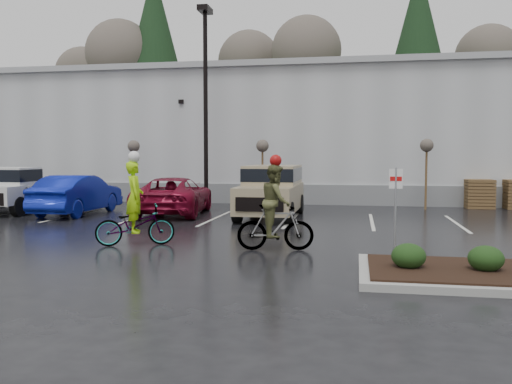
% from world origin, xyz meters
% --- Properties ---
extents(ground, '(120.00, 120.00, 0.00)m').
position_xyz_m(ground, '(0.00, 0.00, 0.00)').
color(ground, black).
rests_on(ground, ground).
extents(warehouse, '(60.50, 15.50, 7.20)m').
position_xyz_m(warehouse, '(0.00, 21.99, 3.65)').
color(warehouse, '#AAADAF').
rests_on(warehouse, ground).
extents(wooded_ridge, '(80.00, 25.00, 6.00)m').
position_xyz_m(wooded_ridge, '(0.00, 45.00, 3.00)').
color(wooded_ridge, '#233A18').
rests_on(wooded_ridge, ground).
extents(lamppost, '(0.50, 1.00, 9.22)m').
position_xyz_m(lamppost, '(-4.00, 12.00, 5.69)').
color(lamppost, black).
rests_on(lamppost, ground).
extents(sapling_west, '(0.60, 0.60, 3.20)m').
position_xyz_m(sapling_west, '(-8.00, 13.00, 2.73)').
color(sapling_west, '#503420').
rests_on(sapling_west, ground).
extents(sapling_mid, '(0.60, 0.60, 3.20)m').
position_xyz_m(sapling_mid, '(-1.50, 13.00, 2.73)').
color(sapling_mid, '#503420').
rests_on(sapling_mid, ground).
extents(sapling_east, '(0.60, 0.60, 3.20)m').
position_xyz_m(sapling_east, '(6.00, 13.00, 2.73)').
color(sapling_east, '#503420').
rests_on(sapling_east, ground).
extents(pallet_stack_a, '(1.20, 1.20, 1.35)m').
position_xyz_m(pallet_stack_a, '(8.50, 14.00, 0.68)').
color(pallet_stack_a, '#503420').
rests_on(pallet_stack_a, ground).
extents(shrub_a, '(0.70, 0.70, 0.52)m').
position_xyz_m(shrub_a, '(4.00, -1.00, 0.41)').
color(shrub_a, black).
rests_on(shrub_a, curb_island).
extents(shrub_b, '(0.70, 0.70, 0.52)m').
position_xyz_m(shrub_b, '(5.50, -1.00, 0.41)').
color(shrub_b, black).
rests_on(shrub_b, curb_island).
extents(fire_lane_sign, '(0.30, 0.05, 2.20)m').
position_xyz_m(fire_lane_sign, '(3.80, 0.20, 1.41)').
color(fire_lane_sign, gray).
rests_on(fire_lane_sign, ground).
extents(pickup_white, '(2.10, 5.20, 1.96)m').
position_xyz_m(pickup_white, '(-11.36, 8.92, 0.98)').
color(pickup_white, silver).
rests_on(pickup_white, ground).
extents(car_blue, '(1.76, 4.99, 1.64)m').
position_xyz_m(car_blue, '(-8.52, 8.36, 0.82)').
color(car_blue, '#0D1C99').
rests_on(car_blue, ground).
extents(car_red, '(3.21, 5.83, 1.55)m').
position_xyz_m(car_red, '(-4.58, 9.13, 0.77)').
color(car_red, maroon).
rests_on(car_red, ground).
extents(suv_tan, '(2.20, 5.10, 2.06)m').
position_xyz_m(suv_tan, '(-0.40, 8.61, 1.03)').
color(suv_tan, tan).
rests_on(suv_tan, ground).
extents(cyclist_hivis, '(2.25, 1.56, 2.59)m').
position_xyz_m(cyclist_hivis, '(-3.04, 1.50, 0.79)').
color(cyclist_hivis, '#3F3F44').
rests_on(cyclist_hivis, ground).
extents(cyclist_olive, '(1.99, 0.99, 2.50)m').
position_xyz_m(cyclist_olive, '(0.86, 1.44, 0.90)').
color(cyclist_olive, '#3F3F44').
rests_on(cyclist_olive, ground).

